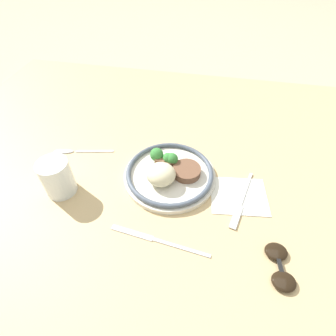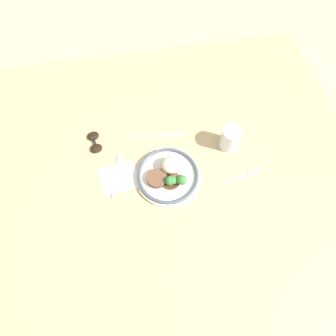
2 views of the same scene
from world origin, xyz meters
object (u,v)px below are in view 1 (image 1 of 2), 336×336
at_px(juice_glass, 58,178).
at_px(sunglasses, 280,266).
at_px(fork, 241,204).
at_px(spoon, 71,151).
at_px(knife, 155,240).
at_px(plate, 169,172).

distance_m(juice_glass, sunglasses, 0.52).
bearing_deg(fork, spoon, -87.09).
distance_m(juice_glass, knife, 0.27).
height_order(plate, fork, plate).
bearing_deg(juice_glass, plate, -159.61).
bearing_deg(sunglasses, juice_glass, -19.69).
bearing_deg(plate, knife, 92.01).
xyz_separation_m(juice_glass, sunglasses, (-0.50, 0.10, -0.04)).
bearing_deg(fork, sunglasses, 42.72).
distance_m(fork, sunglasses, 0.16).
relative_size(plate, knife, 1.07).
relative_size(fork, spoon, 1.05).
height_order(knife, spoon, spoon).
relative_size(knife, sunglasses, 2.08).
height_order(plate, sunglasses, plate).
bearing_deg(fork, juice_glass, -70.53).
bearing_deg(juice_glass, sunglasses, 168.96).
distance_m(plate, fork, 0.19).
bearing_deg(knife, plate, -81.01).
bearing_deg(knife, spoon, -29.81).
relative_size(plate, juice_glass, 2.53).
xyz_separation_m(plate, fork, (-0.18, 0.05, -0.01)).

